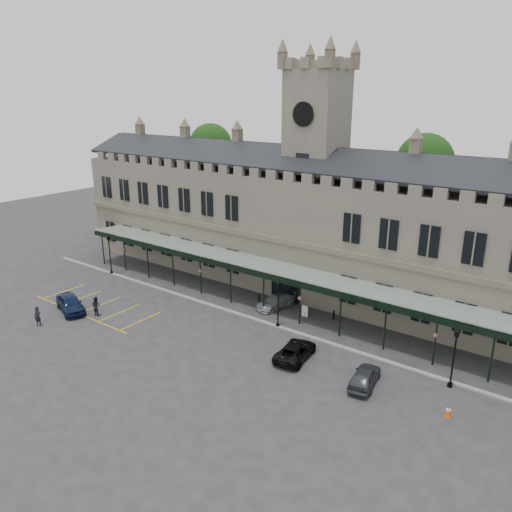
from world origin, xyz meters
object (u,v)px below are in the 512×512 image
Objects in this scene: clock_tower at (315,164)px; sign_board at (305,311)px; station_building at (313,228)px; person_b at (96,306)px; traffic_cone at (448,411)px; person_a at (38,316)px; lamp_post_right at (454,352)px; car_taxi at (276,301)px; car_van at (295,351)px; lamp_post_left at (110,251)px; lamp_post_mid at (278,299)px; car_left_a at (70,303)px; car_right_a at (365,377)px.

clock_tower is 22.88× the size of sign_board.
station_building is 22.85m from person_b.
person_a reaches higher than traffic_cone.
lamp_post_right reaches higher than car_taxi.
person_a is (-18.14, -15.89, 0.39)m from sign_board.
lamp_post_left is at bearing -15.59° from car_van.
traffic_cone is (18.88, -14.55, -6.12)m from station_building.
person_b reaches higher than car_taxi.
traffic_cone is (18.88, -14.63, -12.76)m from clock_tower.
person_a is 5.08m from person_b.
clock_tower reaches higher than sign_board.
clock_tower is at bearing 104.86° from lamp_post_mid.
lamp_post_right is 34.09m from car_left_a.
lamp_post_left is at bearing 179.19° from lamp_post_right.
person_b is (2.70, 0.97, 0.11)m from car_left_a.
lamp_post_left is 10.64m from car_left_a.
sign_board is at bearing 76.57° from lamp_post_mid.
car_van is at bearing -57.06° from car_left_a.
lamp_post_mid is 1.12× the size of car_right_a.
car_taxi is 14.84m from car_right_a.
car_taxi is at bearing 126.67° from lamp_post_mid.
lamp_post_left is at bearing -172.44° from sign_board.
car_left_a is (-18.57, -12.32, 0.28)m from sign_board.
lamp_post_mid is (2.78, -10.47, -10.43)m from clock_tower.
person_b reaches higher than car_van.
lamp_post_right is 31.23m from person_b.
lamp_post_left is 23.17m from lamp_post_mid.
lamp_post_left is 38.37m from lamp_post_right.
traffic_cone is 17.04m from sign_board.
lamp_post_left is at bearing -47.84° from person_b.
clock_tower is at bearing -126.80° from person_b.
lamp_post_left is 1.00× the size of car_left_a.
person_b is at bearing -50.83° from car_left_a.
person_b reaches higher than car_right_a.
clock_tower reaches higher than person_b.
car_taxi is at bearing 9.70° from lamp_post_left.
sign_board reaches higher than traffic_cone.
car_taxi is at bearing 176.97° from sign_board.
lamp_post_mid is 15.21m from lamp_post_right.
person_a is (-14.58, -23.06, -12.19)m from clock_tower.
car_right_a is 2.20× the size of person_b.
person_b is (2.28, 4.54, 0.00)m from person_a.
lamp_post_right reaches higher than car_van.
car_taxi is at bearing 167.13° from lamp_post_right.
traffic_cone is at bearing -14.50° from lamp_post_mid.
car_van is (3.43, -7.06, 0.11)m from sign_board.
traffic_cone is 0.39× the size of person_a.
car_left_a is at bearing -165.69° from lamp_post_right.
person_a is at bearing -122.30° from clock_tower.
car_right_a is at bearing -21.72° from lamp_post_mid.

